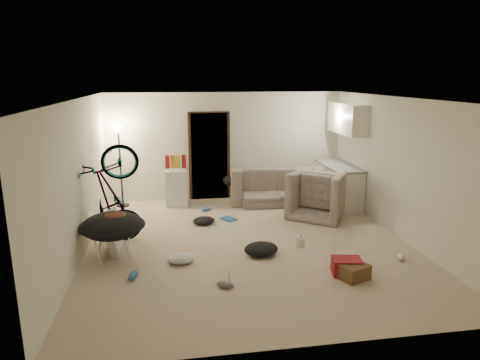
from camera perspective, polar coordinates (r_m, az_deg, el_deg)
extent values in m
cube|color=beige|center=(7.58, 1.13, -8.51)|extent=(5.50, 6.00, 0.02)
cube|color=white|center=(7.03, 1.23, 10.88)|extent=(5.50, 6.00, 0.02)
cube|color=white|center=(10.12, -1.89, 4.56)|extent=(5.50, 0.02, 2.50)
cube|color=white|center=(4.40, 8.32, -7.84)|extent=(5.50, 0.02, 2.50)
cube|color=white|center=(7.24, -20.83, -0.02)|extent=(0.02, 6.00, 2.50)
cube|color=white|center=(8.15, 20.64, 1.45)|extent=(0.02, 6.00, 2.50)
cube|color=black|center=(10.08, -4.11, 3.16)|extent=(0.85, 0.10, 2.04)
cube|color=#371F13|center=(10.05, -4.10, 3.13)|extent=(0.97, 0.04, 2.10)
cylinder|color=black|center=(10.03, -15.31, -3.26)|extent=(0.28, 0.28, 0.03)
cylinder|color=black|center=(9.83, -15.62, 1.40)|extent=(0.04, 0.04, 1.70)
cone|color=#FFE0A5|center=(9.69, -15.95, 6.44)|extent=(0.24, 0.24, 0.18)
cube|color=silver|center=(9.94, 12.95, -0.73)|extent=(0.60, 1.50, 0.88)
cube|color=gray|center=(9.84, 13.09, 1.87)|extent=(0.64, 1.54, 0.04)
cube|color=silver|center=(9.74, 14.14, 7.94)|extent=(0.38, 1.40, 0.65)
imported|color=#3B433B|center=(9.98, 4.78, -1.14)|extent=(2.17, 0.97, 0.62)
imported|color=#3B433B|center=(9.15, 10.75, -2.42)|extent=(1.44, 1.42, 0.71)
imported|color=black|center=(7.71, -16.48, -4.89)|extent=(1.87, 0.94, 1.04)
imported|color=maroon|center=(6.20, -1.45, -13.66)|extent=(0.23, 0.18, 0.02)
cube|color=white|center=(9.77, -8.51, -0.98)|extent=(0.49, 0.49, 0.81)
cube|color=maroon|center=(9.64, -9.65, 2.39)|extent=(0.10, 0.07, 0.30)
cube|color=#B57716|center=(9.63, -8.94, 2.42)|extent=(0.12, 0.10, 0.30)
cube|color=gold|center=(9.64, -8.22, 2.45)|extent=(0.10, 0.07, 0.30)
cube|color=maroon|center=(9.64, -7.51, 2.47)|extent=(0.10, 0.08, 0.30)
cylinder|color=silver|center=(7.24, -16.51, -8.05)|extent=(0.68, 0.68, 0.48)
ellipsoid|color=black|center=(7.14, -16.67, -5.86)|extent=(0.96, 0.96, 0.40)
torus|color=black|center=(7.14, -16.67, -5.86)|extent=(1.04, 1.04, 0.07)
ellipsoid|color=#4A2519|center=(7.07, -16.36, -5.09)|extent=(0.61, 0.58, 0.22)
ellipsoid|color=black|center=(9.74, -0.63, -0.07)|extent=(0.63, 0.55, 0.28)
cube|color=silver|center=(7.62, -16.53, -6.36)|extent=(0.25, 0.96, 0.64)
cube|color=brown|center=(6.50, 15.08, -11.78)|extent=(0.46, 0.40, 0.22)
cube|color=maroon|center=(6.63, 14.01, -11.11)|extent=(0.47, 0.38, 0.24)
cylinder|color=beige|center=(7.50, 8.05, -8.16)|extent=(0.16, 0.16, 0.16)
cone|color=beige|center=(7.46, 8.08, -7.35)|extent=(0.09, 0.09, 0.07)
cube|color=#B3B0A5|center=(8.47, -2.92, -6.01)|extent=(0.69, 0.71, 0.01)
cube|color=#2D5FA2|center=(8.77, -1.52, -5.22)|extent=(0.36, 0.38, 0.03)
cube|color=silver|center=(7.43, 3.53, -8.83)|extent=(0.21, 0.26, 0.02)
ellipsoid|color=#2D5FA2|center=(9.34, -4.46, -3.85)|extent=(0.27, 0.18, 0.09)
ellipsoid|color=slate|center=(9.95, 0.09, -2.71)|extent=(0.23, 0.25, 0.09)
ellipsoid|color=#2D5FA2|center=(6.51, -14.07, -12.25)|extent=(0.18, 0.29, 0.10)
ellipsoid|color=slate|center=(6.08, -1.98, -13.80)|extent=(0.28, 0.21, 0.10)
ellipsoid|color=white|center=(7.41, 20.67, -9.49)|extent=(0.22, 0.29, 0.10)
ellipsoid|color=black|center=(7.12, 2.83, -9.17)|extent=(0.70, 0.64, 0.18)
ellipsoid|color=black|center=(8.54, -4.86, -5.41)|extent=(0.53, 0.50, 0.13)
ellipsoid|color=silver|center=(6.89, -7.89, -10.33)|extent=(0.48, 0.43, 0.13)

